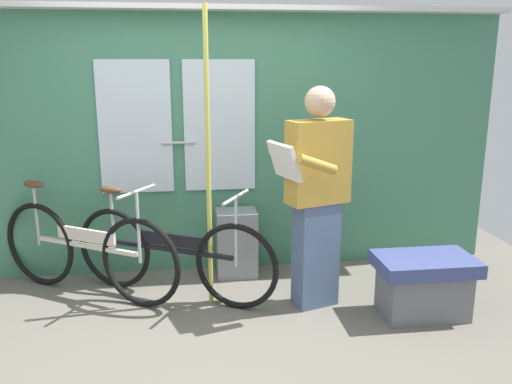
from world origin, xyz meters
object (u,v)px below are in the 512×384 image
(bicycle_near_door, at_px, (171,254))
(handrail_pole, at_px, (208,162))
(trash_bin_by_wall, at_px, (237,243))
(bench_seat_corner, at_px, (424,284))
(bicycle_leaning_behind, at_px, (87,250))
(passenger_reading_newspaper, at_px, (316,194))

(bicycle_near_door, distance_m, handrail_pole, 0.81)
(bicycle_near_door, relative_size, trash_bin_by_wall, 2.69)
(trash_bin_by_wall, xyz_separation_m, bench_seat_corner, (1.27, -0.94, -0.05))
(handrail_pole, bearing_deg, bicycle_near_door, 155.92)
(bicycle_leaning_behind, xyz_separation_m, trash_bin_by_wall, (1.21, 0.26, -0.09))
(bicycle_near_door, height_order, passenger_reading_newspaper, passenger_reading_newspaper)
(trash_bin_by_wall, bearing_deg, bicycle_leaning_behind, -168.05)
(bicycle_near_door, relative_size, bench_seat_corner, 2.22)
(passenger_reading_newspaper, bearing_deg, handrail_pole, -28.77)
(trash_bin_by_wall, relative_size, handrail_pole, 0.26)
(bicycle_leaning_behind, distance_m, passenger_reading_newspaper, 1.85)
(passenger_reading_newspaper, bearing_deg, bicycle_leaning_behind, -31.42)
(handrail_pole, bearing_deg, bicycle_leaning_behind, 164.79)
(bench_seat_corner, bearing_deg, bicycle_leaning_behind, 164.59)
(bicycle_leaning_behind, relative_size, trash_bin_by_wall, 2.55)
(trash_bin_by_wall, distance_m, handrail_pole, 1.00)
(trash_bin_by_wall, bearing_deg, bench_seat_corner, -36.38)
(handrail_pole, bearing_deg, trash_bin_by_wall, 64.11)
(bicycle_leaning_behind, bearing_deg, bicycle_near_door, 20.64)
(bicycle_near_door, height_order, bicycle_leaning_behind, bicycle_leaning_behind)
(bicycle_near_door, bearing_deg, passenger_reading_newspaper, 14.41)
(trash_bin_by_wall, relative_size, bench_seat_corner, 0.82)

